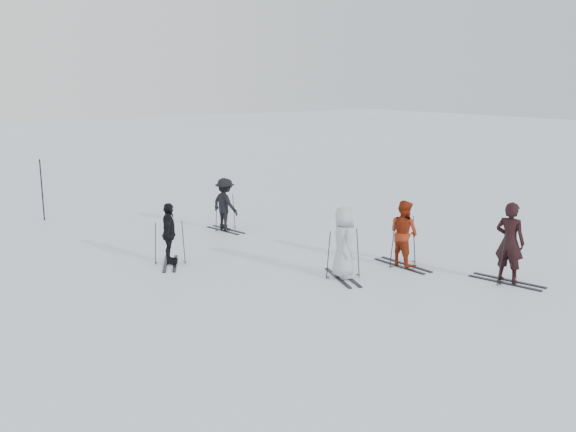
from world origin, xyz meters
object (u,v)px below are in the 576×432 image
(skier_uphill_far, at_px, (225,205))
(piste_marker, at_px, (42,190))
(skier_uphill_left, at_px, (169,234))
(skier_grey, at_px, (343,243))
(skier_red, at_px, (404,234))
(skier_near_dark, at_px, (510,243))

(skier_uphill_far, height_order, piste_marker, piste_marker)
(skier_uphill_left, bearing_deg, skier_grey, -112.73)
(piste_marker, bearing_deg, skier_red, -62.47)
(skier_near_dark, distance_m, piste_marker, 15.16)
(skier_grey, bearing_deg, skier_uphill_far, 17.70)
(skier_red, relative_size, skier_grey, 0.98)
(skier_near_dark, height_order, skier_grey, skier_near_dark)
(skier_red, xyz_separation_m, skier_uphill_far, (-1.60, 6.14, -0.02))
(skier_uphill_left, relative_size, skier_uphill_far, 0.97)
(skier_near_dark, relative_size, skier_uphill_left, 1.20)
(skier_grey, distance_m, skier_uphill_left, 4.58)
(skier_red, height_order, skier_grey, skier_grey)
(skier_grey, relative_size, skier_uphill_left, 1.09)
(skier_uphill_far, distance_m, piste_marker, 6.51)
(skier_near_dark, relative_size, skier_uphill_far, 1.16)
(skier_grey, bearing_deg, skier_red, -73.97)
(skier_uphill_far, bearing_deg, skier_near_dark, -171.07)
(skier_near_dark, bearing_deg, skier_grey, 36.53)
(piste_marker, bearing_deg, skier_near_dark, -63.45)
(skier_red, height_order, skier_uphill_left, skier_red)
(skier_near_dark, bearing_deg, skier_uphill_left, 31.09)
(piste_marker, bearing_deg, skier_grey, -70.55)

